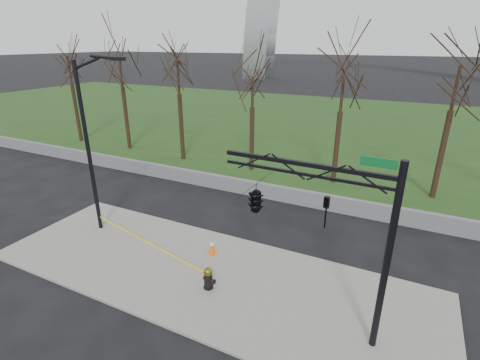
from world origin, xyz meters
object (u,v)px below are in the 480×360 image
at_px(fire_hydrant, 208,278).
at_px(street_light, 91,137).
at_px(traffic_cone, 212,247).
at_px(traffic_signal_mast, 279,203).

distance_m(fire_hydrant, street_light, 8.29).
bearing_deg(street_light, fire_hydrant, -28.87).
relative_size(traffic_cone, street_light, 0.08).
distance_m(traffic_cone, street_light, 7.29).
bearing_deg(traffic_signal_mast, street_light, 171.94).
relative_size(street_light, traffic_signal_mast, 1.37).
distance_m(traffic_cone, traffic_signal_mast, 5.63).
bearing_deg(traffic_signal_mast, fire_hydrant, -177.66).
bearing_deg(street_light, traffic_cone, -11.31).
xyz_separation_m(fire_hydrant, traffic_cone, (-1.07, 2.09, -0.11)).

